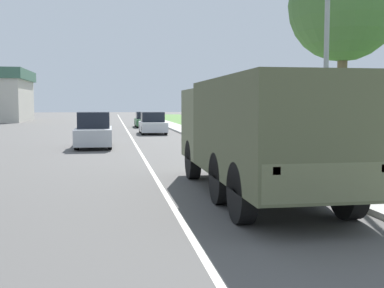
{
  "coord_description": "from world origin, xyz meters",
  "views": [
    {
      "loc": [
        -1.22,
        1.99,
        2.1
      ],
      "look_at": [
        0.81,
        14.12,
        1.08
      ],
      "focal_mm": 45.0,
      "sensor_mm": 36.0,
      "label": 1
    }
  ],
  "objects_px": {
    "car_third_ahead": "(145,120)",
    "military_truck": "(257,129)",
    "lamp_post": "(321,1)",
    "car_second_ahead": "(153,124)",
    "pickup_truck": "(369,141)",
    "car_nearest_ahead": "(94,132)"
  },
  "relations": [
    {
      "from": "car_third_ahead",
      "to": "car_second_ahead",
      "type": "bearing_deg",
      "value": -90.83
    },
    {
      "from": "pickup_truck",
      "to": "lamp_post",
      "type": "distance_m",
      "value": 5.29
    },
    {
      "from": "pickup_truck",
      "to": "lamp_post",
      "type": "relative_size",
      "value": 0.68
    },
    {
      "from": "car_third_ahead",
      "to": "military_truck",
      "type": "bearing_deg",
      "value": -89.62
    },
    {
      "from": "car_third_ahead",
      "to": "pickup_truck",
      "type": "distance_m",
      "value": 29.97
    },
    {
      "from": "car_second_ahead",
      "to": "car_third_ahead",
      "type": "height_order",
      "value": "car_second_ahead"
    },
    {
      "from": "military_truck",
      "to": "lamp_post",
      "type": "xyz_separation_m",
      "value": [
        2.54,
        2.31,
        3.44
      ]
    },
    {
      "from": "car_nearest_ahead",
      "to": "military_truck",
      "type": "bearing_deg",
      "value": -73.01
    },
    {
      "from": "car_second_ahead",
      "to": "pickup_truck",
      "type": "bearing_deg",
      "value": -73.88
    },
    {
      "from": "car_second_ahead",
      "to": "pickup_truck",
      "type": "distance_m",
      "value": 20.2
    },
    {
      "from": "car_nearest_ahead",
      "to": "lamp_post",
      "type": "bearing_deg",
      "value": -59.14
    },
    {
      "from": "car_nearest_ahead",
      "to": "lamp_post",
      "type": "distance_m",
      "value": 13.62
    },
    {
      "from": "military_truck",
      "to": "pickup_truck",
      "type": "bearing_deg",
      "value": 39.35
    },
    {
      "from": "military_truck",
      "to": "car_nearest_ahead",
      "type": "height_order",
      "value": "military_truck"
    },
    {
      "from": "military_truck",
      "to": "car_third_ahead",
      "type": "bearing_deg",
      "value": 90.38
    },
    {
      "from": "military_truck",
      "to": "car_nearest_ahead",
      "type": "xyz_separation_m",
      "value": [
        -4.1,
        13.43,
        -0.77
      ]
    },
    {
      "from": "military_truck",
      "to": "lamp_post",
      "type": "bearing_deg",
      "value": 42.35
    },
    {
      "from": "car_nearest_ahead",
      "to": "car_third_ahead",
      "type": "height_order",
      "value": "car_nearest_ahead"
    },
    {
      "from": "military_truck",
      "to": "pickup_truck",
      "type": "relative_size",
      "value": 1.38
    },
    {
      "from": "car_third_ahead",
      "to": "car_nearest_ahead",
      "type": "bearing_deg",
      "value": -100.8
    },
    {
      "from": "car_third_ahead",
      "to": "lamp_post",
      "type": "relative_size",
      "value": 0.55
    },
    {
      "from": "military_truck",
      "to": "pickup_truck",
      "type": "xyz_separation_m",
      "value": [
        5.24,
        4.3,
        -0.66
      ]
    }
  ]
}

